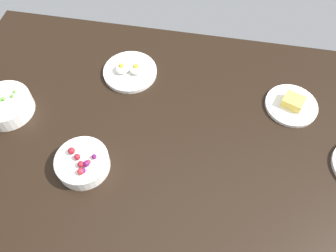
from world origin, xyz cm
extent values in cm
cube|color=black|center=(0.00, 0.00, 2.00)|extent=(157.97, 94.43, 4.00)
cylinder|color=white|center=(40.40, 16.80, 4.61)|extent=(17.89, 17.89, 1.22)
torus|color=#B7B7BC|center=(40.40, 16.80, 5.22)|extent=(16.25, 16.25, 0.50)
cube|color=#F2D14C|center=(40.40, 16.80, 6.83)|extent=(8.34, 7.73, 3.21)
cylinder|color=white|center=(-18.19, 21.77, 4.78)|extent=(19.72, 19.72, 1.56)
torus|color=#B7B7BC|center=(-18.19, 21.77, 5.56)|extent=(17.85, 17.85, 0.50)
ellipsoid|color=white|center=(-20.80, 20.98, 6.96)|extent=(5.10, 5.10, 2.81)
sphere|color=yellow|center=(-20.80, 20.98, 8.22)|extent=(2.04, 2.04, 2.04)
ellipsoid|color=white|center=(-15.62, 21.66, 6.97)|extent=(5.16, 5.16, 2.84)
sphere|color=yellow|center=(-15.62, 21.66, 8.25)|extent=(2.06, 2.06, 2.06)
cylinder|color=white|center=(-23.23, -18.01, 6.25)|extent=(16.30, 16.30, 4.49)
torus|color=white|center=(-23.23, -18.01, 8.49)|extent=(16.45, 16.45, 0.80)
sphere|color=maroon|center=(-22.51, -19.88, 9.49)|extent=(1.98, 1.98, 1.98)
sphere|color=#B2232D|center=(-21.79, -22.10, 9.50)|extent=(2.02, 2.02, 2.02)
sphere|color=#B2232D|center=(-20.62, -18.64, 9.25)|extent=(1.52, 1.52, 1.52)
sphere|color=maroon|center=(-24.35, -17.72, 9.46)|extent=(1.93, 1.93, 1.93)
sphere|color=#59144C|center=(-21.30, -21.70, 9.36)|extent=(1.73, 1.73, 1.73)
sphere|color=#59144C|center=(-19.46, -16.64, 9.27)|extent=(1.55, 1.55, 1.55)
sphere|color=maroon|center=(-26.67, -16.09, 9.57)|extent=(2.16, 2.16, 2.16)
sphere|color=#59144C|center=(-20.97, -19.37, 9.48)|extent=(1.97, 1.97, 1.97)
cylinder|color=white|center=(-55.24, -2.14, 6.74)|extent=(17.53, 17.53, 5.48)
torus|color=white|center=(-55.24, -2.14, 9.48)|extent=(17.63, 17.63, 0.80)
sphere|color=#599E38|center=(-54.94, -1.71, 10.15)|extent=(1.33, 1.33, 1.33)
sphere|color=#599E38|center=(-52.80, 1.85, 10.03)|extent=(1.09, 1.09, 1.09)
sphere|color=#599E38|center=(-52.75, -0.42, 10.08)|extent=(1.19, 1.19, 1.19)
camera|label=1|loc=(10.44, -58.04, 98.35)|focal=35.77mm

